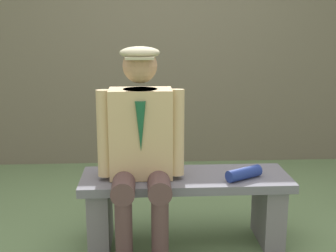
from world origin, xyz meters
The scene contains 5 objects.
ground_plane centered at (0.00, 0.00, 0.00)m, with size 30.00×30.00×0.00m, color #638154.
bench centered at (0.00, 0.00, 0.33)m, with size 1.42×0.48×0.49m.
seated_man centered at (0.30, 0.07, 0.76)m, with size 0.58×0.60×1.37m.
rolled_magazine centered at (-0.38, 0.09, 0.53)m, with size 0.08×0.08×0.26m, color navy.
stadium_wall centered at (0.00, -2.01, 1.00)m, with size 12.00×0.24×2.01m, color #6B6453.
Camera 1 is at (0.29, 2.87, 1.50)m, focal length 47.31 mm.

